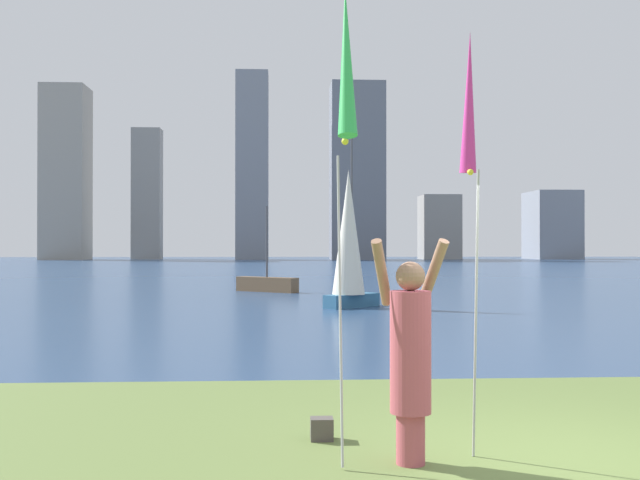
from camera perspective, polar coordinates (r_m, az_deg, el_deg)
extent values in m
cube|color=navy|center=(68.66, -0.97, -2.12)|extent=(120.00, 115.87, 0.12)
cube|color=#2D381C|center=(11.12, 10.21, -10.67)|extent=(120.00, 0.70, 0.02)
cylinder|color=#B24C59|center=(6.85, 7.03, -15.02)|extent=(0.26, 0.26, 0.46)
cylinder|color=#B24C59|center=(6.70, 7.03, -8.60)|extent=(0.37, 0.37, 1.09)
sphere|color=#936B51|center=(6.63, 7.02, -2.80)|extent=(0.26, 0.26, 0.26)
cylinder|color=#936B51|center=(6.74, 4.81, -2.54)|extent=(0.27, 0.42, 0.63)
cylinder|color=#936B51|center=(6.83, 8.76, -2.51)|extent=(0.27, 0.42, 0.63)
cylinder|color=#B2B2B7|center=(6.67, 1.57, -5.08)|extent=(0.02, 0.54, 2.78)
cone|color=green|center=(6.20, 2.06, 13.88)|extent=(0.16, 0.40, 1.33)
sphere|color=yellow|center=(6.20, 1.96, 7.66)|extent=(0.06, 0.06, 0.06)
cylinder|color=#B2B2B7|center=(6.90, 12.00, -5.67)|extent=(0.02, 0.21, 2.64)
cone|color=#D83399|center=(7.22, 11.49, 10.44)|extent=(0.16, 0.25, 1.35)
sphere|color=yellow|center=(7.08, 11.59, 5.19)|extent=(0.06, 0.06, 0.06)
cube|color=#4C4742|center=(7.61, 0.14, -14.44)|extent=(0.23, 0.19, 0.22)
cube|color=brown|center=(31.17, -4.14, -3.46)|extent=(2.68, 2.25, 0.62)
cylinder|color=#47474C|center=(31.12, -4.14, -0.12)|extent=(0.09, 0.09, 3.01)
cube|color=#2D6084|center=(23.33, 2.49, -4.72)|extent=(1.91, 1.82, 0.42)
cylinder|color=#47474C|center=(23.29, 2.48, 2.21)|extent=(0.06, 0.06, 5.22)
cone|color=silver|center=(23.16, 2.23, 0.64)|extent=(1.46, 1.46, 3.94)
cube|color=gray|center=(107.96, -19.11, 4.93)|extent=(5.92, 5.69, 24.00)
cube|color=gray|center=(108.54, -13.26, 3.49)|extent=(4.05, 3.15, 18.73)
cube|color=gray|center=(103.34, -5.28, 5.74)|extent=(4.47, 4.05, 26.14)
cube|color=slate|center=(103.11, 2.89, 5.30)|extent=(7.40, 5.84, 24.52)
cube|color=gray|center=(106.56, 9.24, 0.98)|extent=(5.30, 5.66, 9.14)
cube|color=gray|center=(112.36, 17.55, 1.09)|extent=(6.44, 7.89, 9.83)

